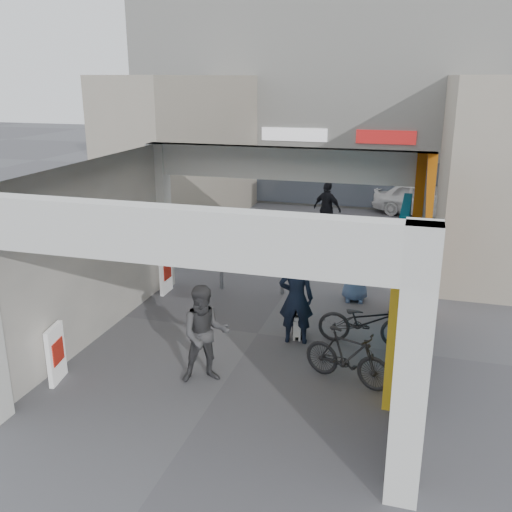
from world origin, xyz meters
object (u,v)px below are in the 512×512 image
(man_elderly, at_px, (356,268))
(produce_stand, at_px, (257,234))
(cafe_set, at_px, (264,239))
(man_crates, at_px, (327,209))
(man_with_dog, at_px, (296,298))
(bicycle_rear, at_px, (348,356))
(white_van, at_px, (424,199))
(man_back_turned, at_px, (205,334))
(border_collie, at_px, (298,326))
(bicycle_front, at_px, (366,321))

(man_elderly, bearing_deg, produce_stand, 126.43)
(cafe_set, relative_size, produce_stand, 1.26)
(cafe_set, height_order, man_crates, man_crates)
(man_with_dog, bearing_deg, cafe_set, -76.94)
(man_elderly, bearing_deg, man_with_dog, -115.01)
(bicycle_rear, distance_m, white_van, 12.95)
(produce_stand, height_order, man_back_turned, man_back_turned)
(bicycle_rear, bearing_deg, man_crates, 30.57)
(border_collie, distance_m, bicycle_rear, 1.84)
(bicycle_front, distance_m, white_van, 11.40)
(man_with_dog, bearing_deg, bicycle_front, -176.59)
(produce_stand, xyz_separation_m, bicycle_rear, (3.79, -7.51, 0.14))
(man_back_turned, bearing_deg, cafe_set, 72.40)
(produce_stand, bearing_deg, cafe_set, -74.28)
(man_back_turned, xyz_separation_m, white_van, (3.40, 13.51, -0.23))
(man_crates, bearing_deg, man_elderly, 131.02)
(man_elderly, distance_m, bicycle_rear, 3.78)
(man_back_turned, height_order, man_elderly, man_back_turned)
(man_back_turned, bearing_deg, man_with_dog, 32.88)
(man_elderly, bearing_deg, white_van, 75.03)
(man_crates, xyz_separation_m, white_van, (3.00, 3.67, -0.25))
(man_with_dog, bearing_deg, man_back_turned, 50.37)
(man_elderly, xyz_separation_m, man_crates, (-1.58, 5.47, 0.09))
(border_collie, xyz_separation_m, man_with_dog, (-0.03, -0.15, 0.65))
(man_back_turned, relative_size, white_van, 0.47)
(cafe_set, distance_m, man_crates, 2.76)
(man_back_turned, bearing_deg, border_collie, 34.28)
(cafe_set, bearing_deg, man_with_dog, -68.67)
(produce_stand, height_order, man_with_dog, man_with_dog)
(cafe_set, xyz_separation_m, border_collie, (2.25, -5.54, -0.09))
(produce_stand, distance_m, man_with_dog, 6.79)
(cafe_set, bearing_deg, white_van, 52.95)
(cafe_set, relative_size, border_collie, 2.51)
(produce_stand, bearing_deg, man_with_dog, -86.71)
(bicycle_front, xyz_separation_m, white_van, (0.95, 11.36, 0.15))
(border_collie, height_order, man_back_turned, man_back_turned)
(man_with_dog, distance_m, man_back_turned, 2.19)
(white_van, bearing_deg, bicycle_rear, -166.93)
(man_back_turned, height_order, bicycle_rear, man_back_turned)
(man_back_turned, xyz_separation_m, man_elderly, (1.99, 4.36, -0.07))
(border_collie, distance_m, man_crates, 7.87)
(border_collie, bearing_deg, produce_stand, 93.87)
(man_back_turned, bearing_deg, bicycle_front, 15.36)
(man_back_turned, xyz_separation_m, man_crates, (0.40, 9.83, 0.02))
(man_crates, distance_m, bicycle_rear, 9.43)
(border_collie, xyz_separation_m, man_crates, (-0.76, 7.81, 0.62))
(man_crates, height_order, bicycle_rear, man_crates)
(produce_stand, height_order, bicycle_front, bicycle_front)
(man_elderly, relative_size, white_van, 0.43)
(cafe_set, bearing_deg, bicycle_rear, -63.96)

